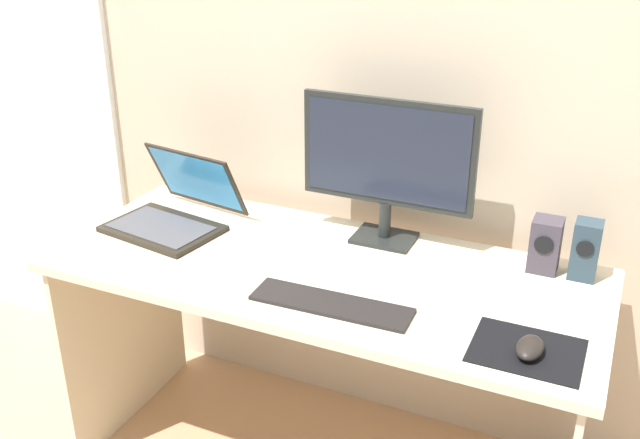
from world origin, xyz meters
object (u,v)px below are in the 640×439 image
at_px(laptop, 174,211).
at_px(keyboard_external, 331,304).
at_px(speaker_near_monitor, 545,245).
at_px(speaker_right, 585,250).
at_px(mouse, 530,348).
at_px(monitor, 387,162).

height_order(laptop, keyboard_external, laptop).
distance_m(speaker_near_monitor, laptop, 1.11).
height_order(speaker_near_monitor, laptop, laptop).
bearing_deg(laptop, speaker_right, 8.25).
bearing_deg(laptop, mouse, -12.76).
relative_size(speaker_right, keyboard_external, 0.40).
xyz_separation_m(laptop, keyboard_external, (0.64, -0.24, -0.04)).
bearing_deg(laptop, speaker_near_monitor, 9.01).
relative_size(monitor, mouse, 5.16).
bearing_deg(monitor, speaker_right, 0.38).
distance_m(monitor, speaker_right, 0.59).
relative_size(monitor, speaker_near_monitor, 3.40).
distance_m(speaker_right, laptop, 1.21).
relative_size(speaker_near_monitor, mouse, 1.52).
distance_m(keyboard_external, mouse, 0.49).
xyz_separation_m(monitor, speaker_right, (0.57, 0.00, -0.17)).
relative_size(laptop, keyboard_external, 0.93).
distance_m(speaker_near_monitor, mouse, 0.44).
xyz_separation_m(speaker_right, laptop, (-1.20, -0.17, -0.04)).
xyz_separation_m(monitor, keyboard_external, (0.01, -0.41, -0.24)).
relative_size(speaker_right, mouse, 1.64).
relative_size(speaker_right, speaker_near_monitor, 1.08).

